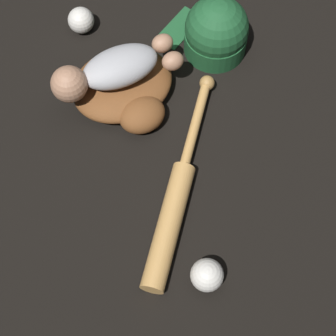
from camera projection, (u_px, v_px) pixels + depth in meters
The scene contains 7 objects.
ground_plane at pixel (128, 81), 1.59m from camera, with size 6.00×6.00×0.00m, color black.
baseball_glove at pixel (125, 89), 1.53m from camera, with size 0.35×0.34×0.08m.
baby_figure at pixel (111, 70), 1.46m from camera, with size 0.35×0.23×0.10m.
baseball_bat at pixel (175, 202), 1.40m from camera, with size 0.57×0.31×0.06m.
baseball at pixel (207, 275), 1.31m from camera, with size 0.08×0.08×0.08m.
baseball_spare at pixel (81, 20), 1.64m from camera, with size 0.08×0.08×0.08m.
baseball_cap at pixel (216, 32), 1.58m from camera, with size 0.18×0.26×0.18m.
Camera 1 is at (0.62, 0.68, 1.33)m, focal length 60.00 mm.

